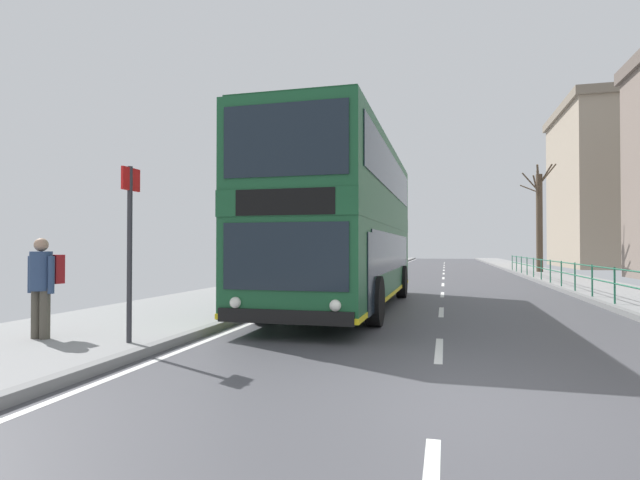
# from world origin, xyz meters

# --- Properties ---
(ground) EXTENTS (15.80, 140.00, 0.20)m
(ground) POSITION_xyz_m (-0.72, -0.00, 0.04)
(ground) COLOR #46464B
(double_decker_bus_main) EXTENTS (2.80, 10.38, 4.39)m
(double_decker_bus_main) POSITION_xyz_m (-2.53, 7.62, 2.30)
(double_decker_bus_main) COLOR #19512D
(double_decker_bus_main) RESTS_ON ground
(pedestrian_railing_far_kerb) EXTENTS (0.05, 29.05, 0.98)m
(pedestrian_railing_far_kerb) POSITION_xyz_m (4.45, 15.33, 0.80)
(pedestrian_railing_far_kerb) COLOR #236B4C
(pedestrian_railing_far_kerb) RESTS_ON ground
(pedestrian_with_backpack) EXTENTS (0.55, 0.55, 1.65)m
(pedestrian_with_backpack) POSITION_xyz_m (-6.32, 1.26, 1.09)
(pedestrian_with_backpack) COLOR #4C473D
(pedestrian_with_backpack) RESTS_ON ground
(bus_stop_sign_near) EXTENTS (0.08, 0.44, 2.77)m
(bus_stop_sign_near) POSITION_xyz_m (-4.71, 1.29, 1.84)
(bus_stop_sign_near) COLOR #2D2D33
(bus_stop_sign_near) RESTS_ON ground
(bare_tree_far_00) EXTENTS (2.37, 2.23, 6.87)m
(bare_tree_far_00) POSITION_xyz_m (5.77, 27.55, 3.45)
(bare_tree_far_00) COLOR #4C3D2D
(bare_tree_far_00) RESTS_ON ground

